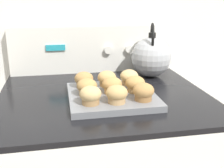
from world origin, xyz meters
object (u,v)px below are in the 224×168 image
(muffin_r2_c0, at_px, (84,80))
(muffin_r2_c2, at_px, (129,77))
(muffin_r1_c2, at_px, (135,84))
(muffin_r1_c0, at_px, (87,87))
(muffin_r2_c1, at_px, (107,79))
(muffin_r0_c1, at_px, (117,94))
(muffin_r0_c0, at_px, (90,95))
(muffin_r1_c1, at_px, (112,86))
(muffin_r0_c2, at_px, (143,92))
(muffin_pan, at_px, (112,96))
(tea_kettle, at_px, (151,56))

(muffin_r2_c0, relative_size, muffin_r2_c2, 1.00)
(muffin_r1_c2, xyz_separation_m, muffin_r2_c2, (-0.00, 0.09, 0.00))
(muffin_r1_c0, xyz_separation_m, muffin_r2_c1, (0.08, 0.09, 0.00))
(muffin_r0_c1, xyz_separation_m, muffin_r1_c0, (-0.09, 0.09, 0.00))
(muffin_r2_c0, bearing_deg, muffin_r2_c2, -0.34)
(muffin_r0_c0, bearing_deg, muffin_r1_c1, 44.70)
(muffin_r0_c1, relative_size, muffin_r1_c0, 1.00)
(muffin_r0_c2, relative_size, muffin_r1_c2, 1.00)
(muffin_r0_c2, bearing_deg, muffin_pan, 136.66)
(muffin_r2_c1, bearing_deg, muffin_pan, -88.65)
(muffin_r1_c0, xyz_separation_m, muffin_r1_c1, (0.09, 0.00, 0.00))
(muffin_r0_c2, bearing_deg, muffin_r1_c1, 135.89)
(muffin_r2_c1, distance_m, muffin_r2_c2, 0.09)
(muffin_r2_c0, distance_m, muffin_r2_c1, 0.09)
(muffin_r2_c2, xyz_separation_m, tea_kettle, (0.14, 0.16, 0.04))
(muffin_pan, height_order, muffin_r1_c1, muffin_r1_c1)
(muffin_r1_c2, bearing_deg, muffin_r2_c1, 135.24)
(muffin_r0_c0, xyz_separation_m, muffin_r2_c0, (-0.00, 0.17, 0.00))
(muffin_r1_c0, relative_size, muffin_r2_c1, 1.00)
(muffin_r1_c0, bearing_deg, muffin_r1_c1, 0.38)
(muffin_r1_c2, height_order, muffin_r2_c1, same)
(muffin_r0_c1, xyz_separation_m, muffin_r2_c2, (0.09, 0.18, 0.00))
(tea_kettle, bearing_deg, muffin_r1_c1, -131.93)
(muffin_r0_c0, distance_m, muffin_r0_c2, 0.17)
(muffin_r1_c2, bearing_deg, muffin_r1_c1, 179.26)
(muffin_r0_c2, relative_size, muffin_r1_c0, 1.00)
(muffin_r1_c0, relative_size, muffin_r1_c1, 1.00)
(muffin_r0_c0, relative_size, muffin_r0_c1, 1.00)
(muffin_r0_c0, relative_size, muffin_r2_c2, 1.00)
(muffin_r2_c2, bearing_deg, muffin_r1_c1, -134.01)
(muffin_r1_c1, relative_size, muffin_r2_c0, 1.00)
(muffin_r1_c1, distance_m, muffin_r2_c2, 0.12)
(muffin_r0_c1, relative_size, tea_kettle, 0.29)
(muffin_r1_c2, distance_m, tea_kettle, 0.29)
(muffin_pan, xyz_separation_m, muffin_r1_c0, (-0.09, 0.00, 0.04))
(muffin_pan, relative_size, muffin_r1_c2, 4.29)
(muffin_r2_c2, distance_m, tea_kettle, 0.22)
(muffin_r0_c2, distance_m, muffin_r1_c0, 0.20)
(muffin_r2_c1, xyz_separation_m, tea_kettle, (0.23, 0.17, 0.04))
(muffin_r1_c0, bearing_deg, muffin_r2_c2, 26.85)
(muffin_pan, relative_size, tea_kettle, 1.26)
(muffin_r0_c2, distance_m, muffin_r1_c1, 0.12)
(muffin_r0_c0, height_order, muffin_r0_c1, same)
(muffin_r0_c0, bearing_deg, muffin_pan, 45.02)
(tea_kettle, bearing_deg, muffin_r1_c2, -119.35)
(muffin_r0_c1, height_order, muffin_r2_c1, same)
(muffin_pan, distance_m, muffin_r0_c2, 0.13)
(muffin_r2_c0, distance_m, tea_kettle, 0.36)
(muffin_r0_c2, distance_m, muffin_r2_c2, 0.17)
(muffin_r1_c0, height_order, muffin_r2_c2, same)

